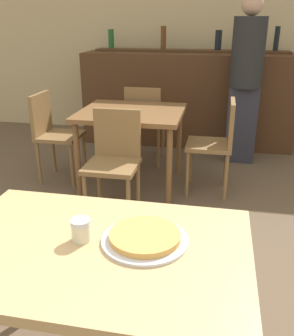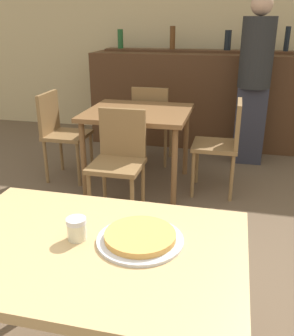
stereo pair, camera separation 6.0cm
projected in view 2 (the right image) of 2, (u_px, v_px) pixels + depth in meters
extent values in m
cube|color=#D1B784|center=(203.00, 28.00, 4.87)|extent=(8.00, 0.05, 2.80)
cube|color=tan|center=(90.00, 249.00, 1.40)|extent=(1.14, 0.77, 0.04)
cylinder|color=tan|center=(24.00, 261.00, 1.94)|extent=(0.05, 0.05, 0.69)
cylinder|color=tan|center=(226.00, 292.00, 1.72)|extent=(0.05, 0.05, 0.69)
cube|color=brown|center=(138.00, 113.00, 3.42)|extent=(0.93, 0.85, 0.04)
cylinder|color=brown|center=(84.00, 160.00, 3.32)|extent=(0.05, 0.05, 0.69)
cylinder|color=brown|center=(174.00, 168.00, 3.14)|extent=(0.05, 0.05, 0.69)
cylinder|color=brown|center=(110.00, 137.00, 3.98)|extent=(0.05, 0.05, 0.69)
cylinder|color=brown|center=(186.00, 142.00, 3.80)|extent=(0.05, 0.05, 0.69)
cube|color=#4C2D19|center=(196.00, 100.00, 4.72)|extent=(2.60, 0.56, 1.13)
cube|color=#4C2D19|center=(199.00, 51.00, 4.64)|extent=(2.39, 0.24, 0.03)
cylinder|color=#1E5123|center=(120.00, 39.00, 4.80)|extent=(0.07, 0.07, 0.23)
cylinder|color=#5B3314|center=(173.00, 38.00, 4.65)|extent=(0.07, 0.07, 0.27)
cylinder|color=black|center=(228.00, 40.00, 4.52)|extent=(0.08, 0.08, 0.23)
cylinder|color=black|center=(287.00, 39.00, 4.36)|extent=(0.06, 0.06, 0.28)
cube|color=olive|center=(117.00, 166.00, 2.91)|extent=(0.40, 0.40, 0.04)
cube|color=olive|center=(123.00, 133.00, 3.00)|extent=(0.38, 0.04, 0.39)
cylinder|color=olive|center=(90.00, 200.00, 2.88)|extent=(0.03, 0.03, 0.43)
cylinder|color=olive|center=(132.00, 204.00, 2.81)|extent=(0.03, 0.03, 0.43)
cylinder|color=olive|center=(104.00, 182.00, 3.19)|extent=(0.03, 0.03, 0.43)
cylinder|color=olive|center=(143.00, 186.00, 3.12)|extent=(0.03, 0.03, 0.43)
cube|color=olive|center=(153.00, 122.00, 4.13)|extent=(0.40, 0.40, 0.04)
cube|color=olive|center=(150.00, 107.00, 3.89)|extent=(0.38, 0.04, 0.39)
cylinder|color=olive|center=(171.00, 139.00, 4.34)|extent=(0.03, 0.03, 0.43)
cylinder|color=olive|center=(142.00, 137.00, 4.41)|extent=(0.03, 0.03, 0.43)
cylinder|color=olive|center=(165.00, 148.00, 4.03)|extent=(0.03, 0.03, 0.43)
cylinder|color=olive|center=(135.00, 146.00, 4.10)|extent=(0.03, 0.03, 0.43)
cube|color=olive|center=(68.00, 135.00, 3.67)|extent=(0.40, 0.40, 0.04)
cube|color=olive|center=(48.00, 113.00, 3.63)|extent=(0.04, 0.38, 0.39)
cylinder|color=olive|center=(78.00, 165.00, 3.57)|extent=(0.03, 0.03, 0.43)
cylinder|color=olive|center=(91.00, 153.00, 3.88)|extent=(0.03, 0.03, 0.43)
cylinder|color=olive|center=(46.00, 162.00, 3.64)|extent=(0.03, 0.03, 0.43)
cylinder|color=olive|center=(61.00, 151.00, 3.95)|extent=(0.03, 0.03, 0.43)
cube|color=olive|center=(215.00, 146.00, 3.37)|extent=(0.40, 0.40, 0.04)
cube|color=olive|center=(238.00, 124.00, 3.25)|extent=(0.04, 0.38, 0.39)
cylinder|color=olive|center=(197.00, 162.00, 3.65)|extent=(0.03, 0.03, 0.43)
cylinder|color=olive|center=(193.00, 175.00, 3.34)|extent=(0.03, 0.03, 0.43)
cylinder|color=olive|center=(233.00, 165.00, 3.57)|extent=(0.03, 0.03, 0.43)
cylinder|color=olive|center=(232.00, 178.00, 3.27)|extent=(0.03, 0.03, 0.43)
cylinder|color=silver|center=(140.00, 240.00, 1.41)|extent=(0.33, 0.33, 0.01)
cylinder|color=gold|center=(140.00, 236.00, 1.40)|extent=(0.27, 0.27, 0.02)
cylinder|color=beige|center=(77.00, 231.00, 1.41)|extent=(0.07, 0.07, 0.07)
cylinder|color=silver|center=(76.00, 221.00, 1.39)|extent=(0.08, 0.08, 0.02)
cube|color=#2D2D38|center=(249.00, 126.00, 4.11)|extent=(0.32, 0.18, 0.84)
cylinder|color=#262626|center=(257.00, 53.00, 3.83)|extent=(0.34, 0.34, 0.70)
sphere|color=tan|center=(262.00, 4.00, 3.66)|extent=(0.22, 0.22, 0.22)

